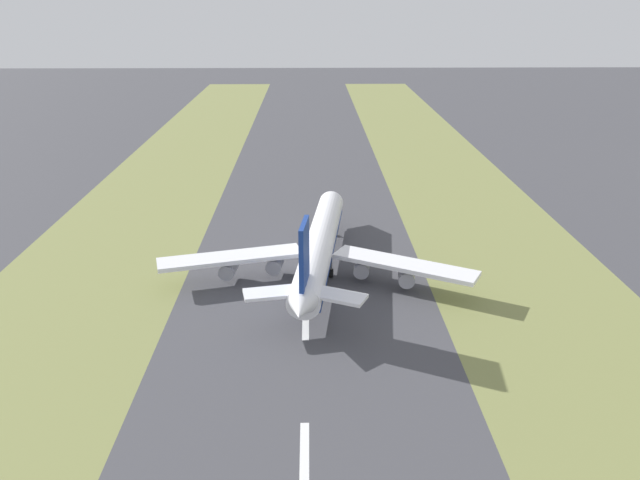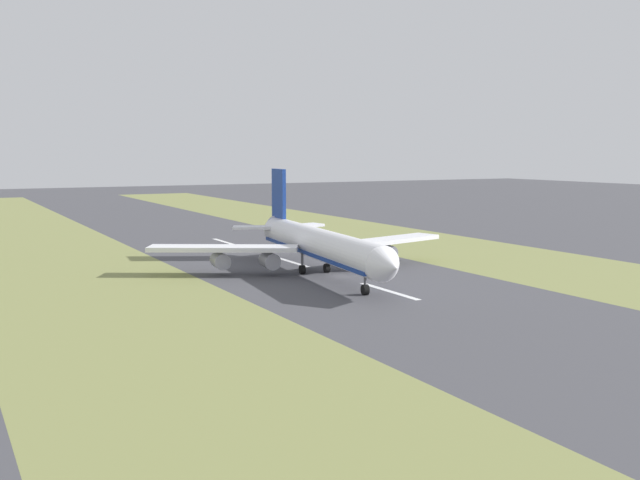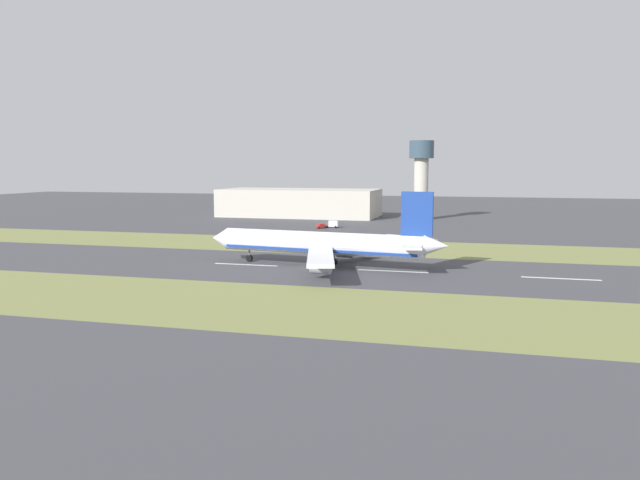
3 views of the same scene
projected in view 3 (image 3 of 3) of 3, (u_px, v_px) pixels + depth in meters
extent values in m
plane|color=#424247|center=(308.00, 267.00, 163.83)|extent=(800.00, 800.00, 0.00)
cube|color=olive|center=(242.00, 304.00, 120.71)|extent=(40.00, 600.00, 0.01)
cube|color=olive|center=(346.00, 246.00, 206.94)|extent=(40.00, 600.00, 0.01)
cube|color=silver|center=(561.00, 279.00, 147.50)|extent=(1.20, 18.00, 0.01)
cube|color=silver|center=(393.00, 271.00, 157.93)|extent=(1.20, 18.00, 0.01)
cube|color=silver|center=(246.00, 265.00, 168.37)|extent=(1.20, 18.00, 0.01)
cylinder|color=white|center=(320.00, 243.00, 165.27)|extent=(12.59, 56.32, 6.00)
cone|color=white|center=(220.00, 238.00, 176.64)|extent=(6.43, 5.66, 5.88)
cone|color=white|center=(436.00, 246.00, 153.63)|extent=(5.78, 6.56, 5.10)
cube|color=navy|center=(320.00, 249.00, 165.47)|extent=(12.03, 54.06, 0.70)
cube|color=white|center=(321.00, 257.00, 146.58)|extent=(29.56, 13.39, 0.90)
cube|color=white|center=(366.00, 240.00, 178.80)|extent=(28.30, 19.23, 0.90)
cylinder|color=#93939E|center=(321.00, 261.00, 155.90)|extent=(3.75, 5.15, 3.20)
cylinder|color=#93939E|center=(321.00, 267.00, 146.31)|extent=(3.75, 5.15, 3.20)
cylinder|color=#93939E|center=(346.00, 252.00, 172.46)|extent=(3.75, 5.15, 3.20)
cylinder|color=#93939E|center=(368.00, 249.00, 179.44)|extent=(3.75, 5.15, 3.20)
cube|color=navy|center=(417.00, 214.00, 154.58)|extent=(1.74, 8.04, 11.00)
cube|color=white|center=(411.00, 246.00, 150.41)|extent=(10.66, 6.26, 0.60)
cube|color=white|center=(421.00, 241.00, 160.53)|extent=(10.92, 8.19, 0.60)
cylinder|color=#59595E|center=(249.00, 253.00, 173.64)|extent=(0.50, 0.50, 3.20)
cylinder|color=black|center=(249.00, 258.00, 173.83)|extent=(1.11, 1.89, 1.80)
cylinder|color=#59595E|center=(327.00, 259.00, 162.20)|extent=(0.50, 0.50, 3.20)
cylinder|color=black|center=(327.00, 265.00, 162.39)|extent=(1.11, 1.89, 1.80)
cylinder|color=#59595E|center=(334.00, 256.00, 166.99)|extent=(0.50, 0.50, 3.20)
cylinder|color=black|center=(334.00, 262.00, 167.18)|extent=(1.11, 1.89, 1.80)
cube|color=#BCB7A8|center=(300.00, 203.00, 329.71)|extent=(36.00, 82.11, 14.36)
cylinder|color=#BCB7A8|center=(421.00, 189.00, 307.05)|extent=(7.00, 7.00, 30.30)
cylinder|color=#334756|center=(422.00, 149.00, 304.76)|extent=(12.00, 12.00, 8.55)
cube|color=#4C4C51|center=(327.00, 224.00, 269.36)|extent=(2.21, 2.02, 2.00)
cube|color=silver|center=(334.00, 224.00, 268.56)|extent=(2.23, 4.02, 2.60)
cylinder|color=black|center=(326.00, 227.00, 268.42)|extent=(0.36, 1.00, 1.00)
cylinder|color=black|center=(327.00, 226.00, 270.53)|extent=(0.36, 1.00, 1.00)
cylinder|color=black|center=(336.00, 227.00, 267.36)|extent=(0.36, 1.00, 1.00)
cylinder|color=black|center=(337.00, 226.00, 269.47)|extent=(0.36, 1.00, 1.00)
cube|color=#B2231E|center=(321.00, 227.00, 266.39)|extent=(4.50, 4.24, 0.90)
cube|color=#B2231E|center=(321.00, 225.00, 266.40)|extent=(2.83, 2.74, 0.80)
cylinder|color=black|center=(319.00, 228.00, 264.91)|extent=(0.66, 0.61, 0.66)
cylinder|color=black|center=(317.00, 228.00, 266.40)|extent=(0.66, 0.61, 0.66)
cylinder|color=black|center=(325.00, 228.00, 266.49)|extent=(0.66, 0.61, 0.66)
cylinder|color=black|center=(322.00, 227.00, 267.98)|extent=(0.66, 0.61, 0.66)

